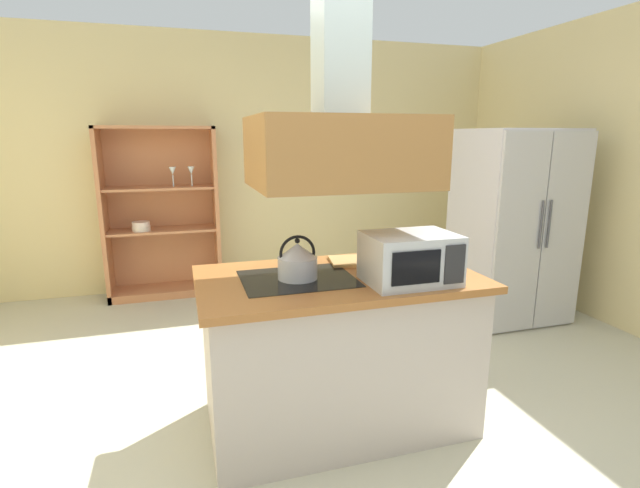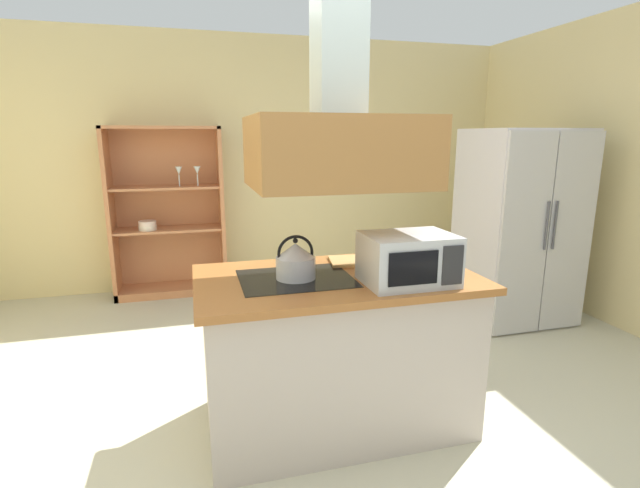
% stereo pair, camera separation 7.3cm
% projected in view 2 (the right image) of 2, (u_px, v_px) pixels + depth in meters
% --- Properties ---
extents(ground_plane, '(7.80, 7.80, 0.00)m').
position_uv_depth(ground_plane, '(316.00, 429.00, 2.71)').
color(ground_plane, beige).
extents(wall_back, '(6.00, 0.12, 2.70)m').
position_uv_depth(wall_back, '(247.00, 163.00, 5.23)').
color(wall_back, beige).
rests_on(wall_back, ground).
extents(kitchen_island, '(1.54, 0.88, 0.90)m').
position_uv_depth(kitchen_island, '(336.00, 350.00, 2.69)').
color(kitchen_island, '#B7AAA1').
rests_on(kitchen_island, ground).
extents(range_hood, '(0.90, 0.70, 1.31)m').
position_uv_depth(range_hood, '(338.00, 127.00, 2.41)').
color(range_hood, '#9D6A37').
extents(refrigerator, '(0.90, 0.78, 1.71)m').
position_uv_depth(refrigerator, '(518.00, 227.00, 4.20)').
color(refrigerator, silver).
rests_on(refrigerator, ground).
extents(dish_cabinet, '(1.14, 0.40, 1.75)m').
position_uv_depth(dish_cabinet, '(169.00, 222.00, 4.93)').
color(dish_cabinet, '#BA744A').
rests_on(dish_cabinet, ground).
extents(kettle, '(0.21, 0.21, 0.24)m').
position_uv_depth(kettle, '(296.00, 261.00, 2.51)').
color(kettle, '#B9BCC6').
rests_on(kettle, kitchen_island).
extents(cutting_board, '(0.37, 0.29, 0.02)m').
position_uv_depth(cutting_board, '(358.00, 261.00, 2.85)').
color(cutting_board, tan).
rests_on(cutting_board, kitchen_island).
extents(microwave, '(0.46, 0.35, 0.26)m').
position_uv_depth(microwave, '(408.00, 259.00, 2.43)').
color(microwave, '#B7BABF').
rests_on(microwave, kitchen_island).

